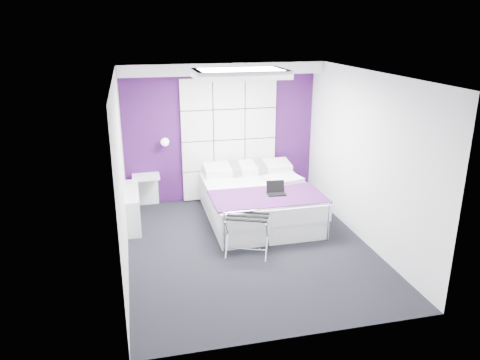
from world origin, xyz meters
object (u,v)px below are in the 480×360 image
Objects in this scene: nightstand at (146,176)px; luggage_rack at (248,235)px; wall_lamp at (165,141)px; laptop at (276,191)px; radiator at (133,207)px; bed at (258,201)px.

nightstand is 2.60m from luggage_rack.
wall_lamp reaches higher than laptop.
wall_lamp is at bearing 49.90° from radiator.
wall_lamp is at bearing 6.04° from nightstand.
laptop is (2.01, -1.45, 0.07)m from nightstand.
wall_lamp is 0.25× the size of luggage_rack.
radiator is at bearing -130.10° from wall_lamp.
bed is 1.33m from luggage_rack.
luggage_rack is at bearing -58.32° from nightstand.
laptop reaches higher than radiator.
laptop is at bearing 70.98° from luggage_rack.
bed is at bearing 111.53° from laptop.
nightstand is (0.26, 0.72, 0.30)m from radiator.
nightstand is (-1.86, 0.97, 0.27)m from bed.
wall_lamp reaches higher than radiator.
luggage_rack is (1.62, -1.48, -0.00)m from radiator.
wall_lamp is 1.35m from radiator.
laptop reaches higher than luggage_rack.
nightstand is at bearing -173.96° from wall_lamp.
laptop is (0.65, 0.75, 0.37)m from luggage_rack.
radiator is 2.19m from luggage_rack.
wall_lamp reaches higher than bed.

